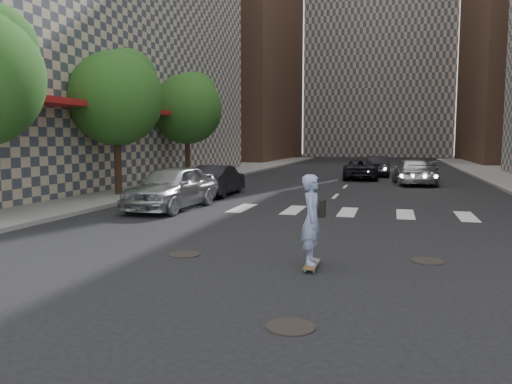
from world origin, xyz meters
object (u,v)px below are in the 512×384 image
at_px(traffic_car_c, 360,169).
at_px(traffic_car_d, 412,171).
at_px(tree_c, 189,106).
at_px(silver_sedan, 172,187).
at_px(tree_b, 118,94).
at_px(traffic_car_e, 377,166).
at_px(skateboarder, 313,220).
at_px(traffic_car_a, 218,180).
at_px(traffic_car_b, 422,173).

xyz_separation_m(traffic_car_c, traffic_car_d, (3.15, -3.25, 0.13)).
relative_size(tree_c, silver_sedan, 1.34).
bearing_deg(tree_b, silver_sedan, -37.62).
distance_m(traffic_car_c, traffic_car_e, 3.40).
bearing_deg(skateboarder, tree_b, 134.14).
bearing_deg(traffic_car_e, skateboarder, 84.46).
relative_size(traffic_car_a, traffic_car_c, 0.91).
xyz_separation_m(skateboarder, traffic_car_c, (-0.51, 23.75, -0.35)).
xyz_separation_m(tree_c, skateboarder, (10.44, -18.36, -3.64)).
height_order(skateboarder, traffic_car_a, skateboarder).
xyz_separation_m(traffic_car_b, traffic_car_c, (-3.72, 3.22, 0.00)).
bearing_deg(skateboarder, traffic_car_c, 90.17).
distance_m(traffic_car_b, traffic_car_e, 7.04).
height_order(traffic_car_c, traffic_car_d, traffic_car_d).
bearing_deg(skateboarder, traffic_car_b, 80.05).
bearing_deg(traffic_car_b, tree_b, 39.50).
xyz_separation_m(traffic_car_d, traffic_car_e, (-2.18, 6.51, -0.06)).
xyz_separation_m(tree_b, traffic_car_b, (13.65, 10.17, -3.99)).
bearing_deg(tree_b, skateboarder, -44.78).
bearing_deg(tree_b, traffic_car_b, 36.69).
distance_m(tree_b, silver_sedan, 6.28).
relative_size(tree_b, tree_c, 1.00).
bearing_deg(skateboarder, silver_sedan, 130.49).
height_order(traffic_car_a, traffic_car_c, traffic_car_a).
bearing_deg(traffic_car_d, skateboarder, 76.58).
xyz_separation_m(traffic_car_a, traffic_car_e, (6.86, 14.79, 0.02)).
xyz_separation_m(skateboarder, traffic_car_b, (3.21, 20.53, -0.35)).
bearing_deg(traffic_car_a, silver_sedan, 87.61).
distance_m(tree_b, traffic_car_a, 5.93).
height_order(silver_sedan, traffic_car_e, silver_sedan).
bearing_deg(traffic_car_c, silver_sedan, 66.04).
bearing_deg(traffic_car_e, tree_c, 33.88).
relative_size(silver_sedan, traffic_car_d, 1.06).
bearing_deg(traffic_car_d, tree_b, 31.69).
bearing_deg(traffic_car_e, traffic_car_d, 103.91).
bearing_deg(traffic_car_e, tree_b, 52.23).
relative_size(traffic_car_d, traffic_car_e, 1.05).
distance_m(silver_sedan, traffic_car_b, 16.39).
relative_size(tree_b, traffic_car_e, 1.49).
distance_m(tree_b, tree_c, 8.00).
distance_m(skateboarder, traffic_car_a, 13.81).
bearing_deg(tree_b, tree_c, 90.00).
bearing_deg(tree_c, traffic_car_d, 9.28).
relative_size(traffic_car_c, traffic_car_e, 1.07).
bearing_deg(tree_c, traffic_car_e, 38.45).
bearing_deg(tree_c, silver_sedan, -70.30).
xyz_separation_m(tree_b, traffic_car_d, (13.07, 10.14, -3.85)).
bearing_deg(traffic_car_a, traffic_car_e, -116.37).
height_order(tree_b, traffic_car_a, tree_b).
bearing_deg(traffic_car_a, tree_c, -58.17).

